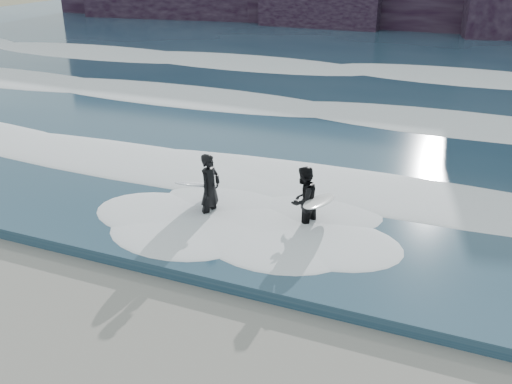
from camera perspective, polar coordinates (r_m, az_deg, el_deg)
ground at (r=11.03m, az=-18.02°, el=-15.89°), size 120.00×120.00×0.00m
sea at (r=36.28m, az=12.94°, el=12.56°), size 90.00×52.00×0.30m
foam_near at (r=17.54m, az=0.65°, el=2.25°), size 60.00×3.20×0.20m
foam_mid at (r=23.84m, az=7.07°, el=7.97°), size 60.00×4.00×0.24m
foam_far at (r=32.36m, az=11.63°, el=11.91°), size 60.00×4.80×0.30m
surfer_left at (r=14.85m, az=-4.89°, el=0.39°), size 1.02×2.22×1.91m
surfer_right at (r=14.29m, az=4.92°, el=-0.85°), size 1.17×2.02×1.79m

